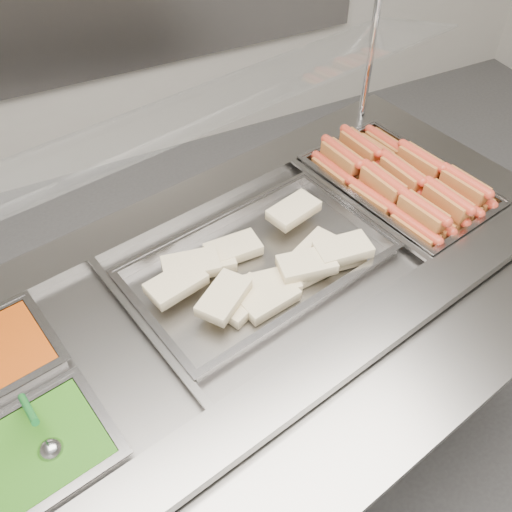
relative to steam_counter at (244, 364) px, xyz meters
name	(u,v)px	position (x,y,z in m)	size (l,w,h in m)	color
steam_counter	(244,364)	(0.00, 0.00, 0.00)	(2.14, 1.28, 0.96)	slate
tray_rail	(378,416)	(0.11, -0.53, 0.43)	(1.93, 0.77, 0.06)	gray
sneeze_guard	(185,117)	(-0.05, 0.23, 0.87)	(1.78, 0.67, 0.47)	silver
pan_hotdogs	(397,191)	(0.65, 0.14, 0.44)	(0.48, 0.65, 0.11)	gray
pan_wraps	(259,267)	(0.06, 0.01, 0.45)	(0.80, 0.57, 0.07)	gray
pan_peas	(39,460)	(-0.64, -0.29, 0.44)	(0.37, 0.32, 0.11)	gray
hotdogs_in_buns	(401,181)	(0.65, 0.13, 0.49)	(0.42, 0.60, 0.12)	#954A1F
tortilla_wraps	(267,266)	(0.07, -0.02, 0.49)	(0.65, 0.38, 0.07)	#CDB689
serving_spoon	(47,443)	(-0.61, -0.29, 0.49)	(0.07, 0.19, 0.15)	#A6A6AB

